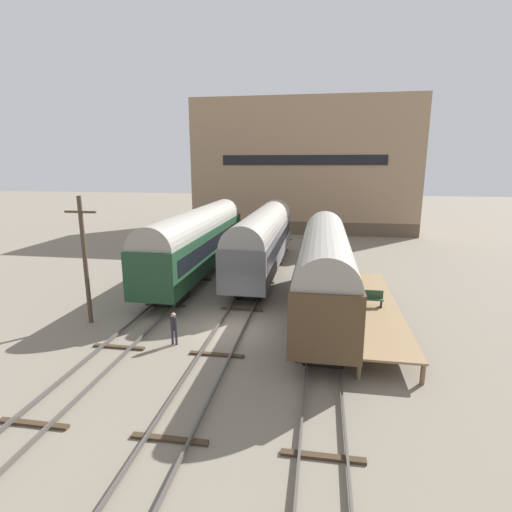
# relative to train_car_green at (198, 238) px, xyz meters

# --- Properties ---
(ground_plane) EXTENTS (200.00, 200.00, 0.00)m
(ground_plane) POSITION_rel_train_car_green_xyz_m (4.93, -10.09, -3.06)
(ground_plane) COLOR slate
(track_left) EXTENTS (2.60, 60.00, 0.26)m
(track_left) POSITION_rel_train_car_green_xyz_m (0.00, -10.09, -2.92)
(track_left) COLOR #4C4742
(track_left) RESTS_ON ground
(track_middle) EXTENTS (2.60, 60.00, 0.26)m
(track_middle) POSITION_rel_train_car_green_xyz_m (4.93, -10.09, -2.92)
(track_middle) COLOR #4C4742
(track_middle) RESTS_ON ground
(track_right) EXTENTS (2.60, 60.00, 0.26)m
(track_right) POSITION_rel_train_car_green_xyz_m (9.85, -10.09, -2.92)
(track_right) COLOR #4C4742
(track_right) RESTS_ON ground
(train_car_green) EXTENTS (3.06, 18.88, 5.38)m
(train_car_green) POSITION_rel_train_car_green_xyz_m (0.00, 0.00, 0.00)
(train_car_green) COLOR black
(train_car_green) RESTS_ON ground
(train_car_grey) EXTENTS (3.06, 18.90, 5.24)m
(train_car_grey) POSITION_rel_train_car_green_xyz_m (4.93, 2.10, -0.09)
(train_car_grey) COLOR black
(train_car_grey) RESTS_ON ground
(train_car_brown) EXTENTS (3.03, 16.03, 5.32)m
(train_car_brown) POSITION_rel_train_car_green_xyz_m (9.85, -7.02, -0.04)
(train_car_brown) COLOR black
(train_car_brown) RESTS_ON ground
(station_platform) EXTENTS (2.83, 13.59, 0.99)m
(station_platform) POSITION_rel_train_car_green_xyz_m (12.58, -7.52, -2.15)
(station_platform) COLOR #8C704C
(station_platform) RESTS_ON ground
(bench) EXTENTS (1.40, 0.40, 0.91)m
(bench) POSITION_rel_train_car_green_xyz_m (12.43, -7.79, -1.59)
(bench) COLOR #2D4C33
(bench) RESTS_ON station_platform
(person_worker) EXTENTS (0.32, 0.32, 1.68)m
(person_worker) POSITION_rel_train_car_green_xyz_m (2.55, -12.29, -2.05)
(person_worker) COLOR #282833
(person_worker) RESTS_ON ground
(utility_pole) EXTENTS (1.80, 0.24, 7.15)m
(utility_pole) POSITION_rel_train_car_green_xyz_m (-3.18, -10.30, 0.67)
(utility_pole) COLOR #473828
(utility_pole) RESTS_ON ground
(warehouse_building) EXTENTS (28.63, 11.49, 16.84)m
(warehouse_building) POSITION_rel_train_car_green_xyz_m (7.12, 26.28, 5.36)
(warehouse_building) COLOR brown
(warehouse_building) RESTS_ON ground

